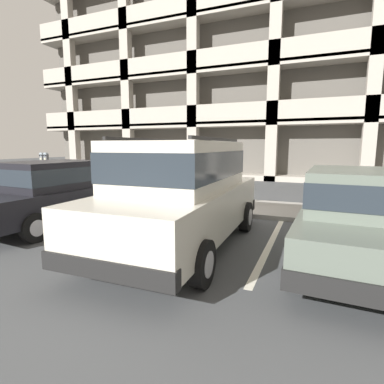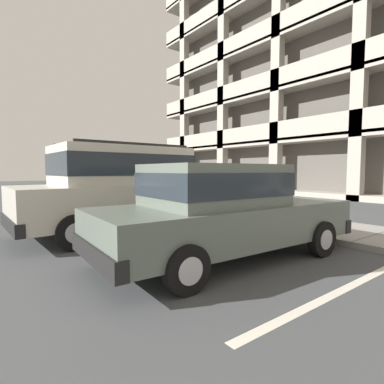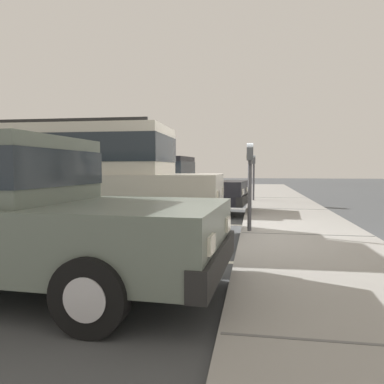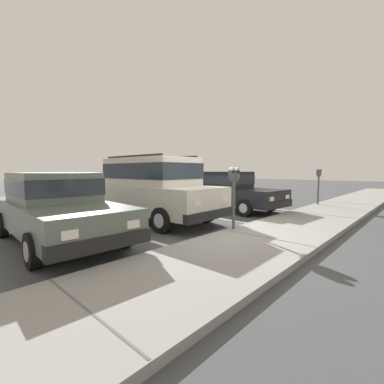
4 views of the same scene
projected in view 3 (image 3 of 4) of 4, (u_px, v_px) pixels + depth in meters
name	position (u px, v px, depth m)	size (l,w,h in m)	color
ground_plane	(229.00, 242.00, 6.51)	(80.00, 80.00, 0.10)	#444749
sidewalk	(306.00, 238.00, 6.28)	(40.00, 2.20, 0.12)	gray
parking_stall_lines	(119.00, 258.00, 5.14)	(13.08, 4.80, 0.01)	silver
silver_suv	(89.00, 176.00, 6.76)	(2.08, 4.81, 2.03)	beige
red_sedan	(160.00, 183.00, 10.18)	(2.08, 4.60, 1.54)	black
parking_meter_near	(250.00, 166.00, 6.57)	(0.35, 0.12, 1.55)	#47474C
parking_meter_far	(254.00, 167.00, 12.94)	(0.35, 0.12, 1.55)	#47474C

